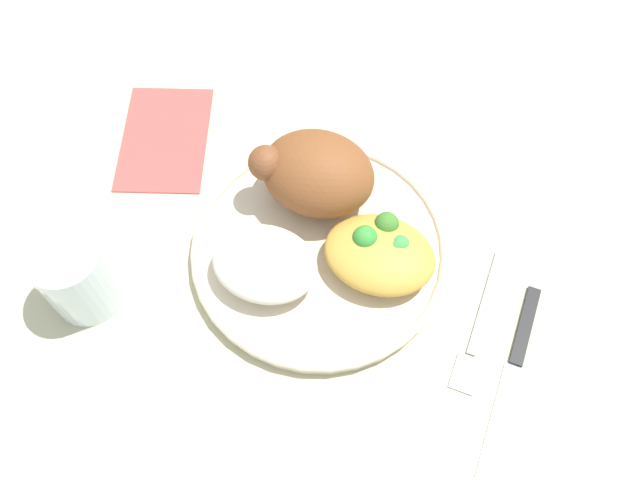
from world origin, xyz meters
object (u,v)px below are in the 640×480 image
(fork, at_px, (478,329))
(napkin, at_px, (164,138))
(roasted_chicken, at_px, (315,173))
(mac_cheese_with_broccoli, at_px, (381,252))
(knife, at_px, (516,363))
(rice_pile, at_px, (265,264))
(plate, at_px, (320,249))
(water_glass, at_px, (77,275))

(fork, distance_m, napkin, 0.38)
(roasted_chicken, height_order, mac_cheese_with_broccoli, roasted_chicken)
(roasted_chicken, distance_m, knife, 0.25)
(rice_pile, bearing_deg, knife, 178.16)
(knife, bearing_deg, roasted_chicken, -24.89)
(plate, height_order, napkin, plate)
(napkin, bearing_deg, rice_pile, 143.34)
(plate, bearing_deg, water_glass, 29.82)
(plate, height_order, water_glass, water_glass)
(plate, distance_m, napkin, 0.22)
(roasted_chicken, bearing_deg, knife, 155.11)
(plate, bearing_deg, napkin, -21.29)
(plate, distance_m, roasted_chicken, 0.07)
(fork, bearing_deg, rice_pile, 3.87)
(fork, bearing_deg, napkin, -16.50)
(fork, bearing_deg, roasted_chicken, -24.02)
(roasted_chicken, bearing_deg, fork, 155.98)
(water_glass, bearing_deg, mac_cheese_with_broccoli, -155.77)
(knife, bearing_deg, napkin, -17.78)
(roasted_chicken, distance_m, napkin, 0.19)
(rice_pile, xyz_separation_m, napkin, (0.16, -0.12, -0.03))
(mac_cheese_with_broccoli, distance_m, napkin, 0.27)
(roasted_chicken, bearing_deg, rice_pile, 80.59)
(water_glass, relative_size, napkin, 0.61)
(fork, xyz_separation_m, water_glass, (0.36, 0.08, 0.04))
(napkin, bearing_deg, plate, 158.71)
(mac_cheese_with_broccoli, xyz_separation_m, water_glass, (0.25, 0.11, 0.01))
(rice_pile, height_order, mac_cheese_with_broccoli, mac_cheese_with_broccoli)
(plate, bearing_deg, fork, 169.80)
(rice_pile, distance_m, napkin, 0.21)
(knife, bearing_deg, plate, -14.11)
(rice_pile, relative_size, water_glass, 1.17)
(fork, height_order, water_glass, water_glass)
(roasted_chicken, xyz_separation_m, fork, (-0.19, 0.08, -0.05))
(water_glass, height_order, napkin, water_glass)
(fork, xyz_separation_m, napkin, (0.37, -0.11, -0.00))
(mac_cheese_with_broccoli, relative_size, napkin, 0.75)
(fork, distance_m, knife, 0.04)
(mac_cheese_with_broccoli, height_order, water_glass, water_glass)
(mac_cheese_with_broccoli, relative_size, knife, 0.55)
(napkin, bearing_deg, water_glass, 93.12)
(water_glass, bearing_deg, plate, -150.18)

